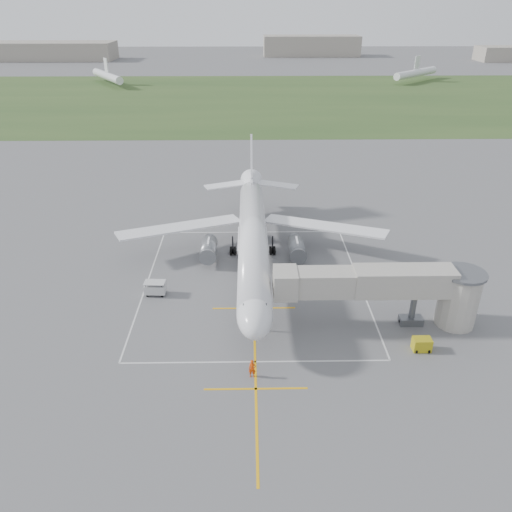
{
  "coord_description": "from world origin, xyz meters",
  "views": [
    {
      "loc": [
        -0.58,
        -60.59,
        33.45
      ],
      "look_at": [
        0.35,
        -4.0,
        4.0
      ],
      "focal_mm": 35.0,
      "sensor_mm": 36.0,
      "label": 1
    }
  ],
  "objects_px": {
    "jet_bridge": "(396,288)",
    "airliner": "(253,237)",
    "ramp_worker_nose": "(252,369)",
    "gpu_unit": "(422,344)",
    "baggage_cart": "(155,288)",
    "ramp_worker_wing": "(211,256)"
  },
  "relations": [
    {
      "from": "gpu_unit",
      "to": "ramp_worker_wing",
      "type": "bearing_deg",
      "value": 138.98
    },
    {
      "from": "jet_bridge",
      "to": "ramp_worker_nose",
      "type": "xyz_separation_m",
      "value": [
        -16.04,
        -8.73,
        -3.76
      ]
    },
    {
      "from": "airliner",
      "to": "jet_bridge",
      "type": "distance_m",
      "value": 21.22
    },
    {
      "from": "gpu_unit",
      "to": "jet_bridge",
      "type": "bearing_deg",
      "value": 112.34
    },
    {
      "from": "ramp_worker_nose",
      "to": "ramp_worker_wing",
      "type": "bearing_deg",
      "value": 105.56
    },
    {
      "from": "jet_bridge",
      "to": "baggage_cart",
      "type": "distance_m",
      "value": 29.2
    },
    {
      "from": "airliner",
      "to": "baggage_cart",
      "type": "xyz_separation_m",
      "value": [
        -12.4,
        -7.38,
        -3.47
      ]
    },
    {
      "from": "jet_bridge",
      "to": "baggage_cart",
      "type": "relative_size",
      "value": 8.74
    },
    {
      "from": "jet_bridge",
      "to": "ramp_worker_nose",
      "type": "height_order",
      "value": "jet_bridge"
    },
    {
      "from": "baggage_cart",
      "to": "ramp_worker_wing",
      "type": "bearing_deg",
      "value": 56.86
    },
    {
      "from": "airliner",
      "to": "ramp_worker_wing",
      "type": "distance_m",
      "value": 7.11
    },
    {
      "from": "airliner",
      "to": "ramp_worker_wing",
      "type": "relative_size",
      "value": 28.72
    },
    {
      "from": "jet_bridge",
      "to": "airliner",
      "type": "bearing_deg",
      "value": 137.81
    },
    {
      "from": "airliner",
      "to": "baggage_cart",
      "type": "height_order",
      "value": "airliner"
    },
    {
      "from": "jet_bridge",
      "to": "gpu_unit",
      "type": "bearing_deg",
      "value": -67.41
    },
    {
      "from": "gpu_unit",
      "to": "baggage_cart",
      "type": "relative_size",
      "value": 0.72
    },
    {
      "from": "ramp_worker_wing",
      "to": "gpu_unit",
      "type": "bearing_deg",
      "value": 179.26
    },
    {
      "from": "jet_bridge",
      "to": "ramp_worker_wing",
      "type": "xyz_separation_m",
      "value": [
        -21.71,
        15.63,
        -3.93
      ]
    },
    {
      "from": "gpu_unit",
      "to": "ramp_worker_wing",
      "type": "relative_size",
      "value": 1.18
    },
    {
      "from": "ramp_worker_nose",
      "to": "ramp_worker_wing",
      "type": "relative_size",
      "value": 1.21
    },
    {
      "from": "jet_bridge",
      "to": "gpu_unit",
      "type": "relative_size",
      "value": 12.16
    },
    {
      "from": "jet_bridge",
      "to": "baggage_cart",
      "type": "bearing_deg",
      "value": 166.26
    }
  ]
}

